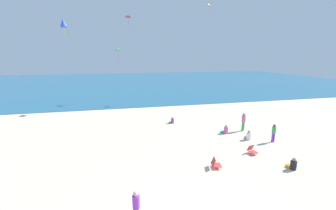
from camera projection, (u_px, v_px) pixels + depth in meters
The scene contains 15 objects.
ground_plane at pixel (160, 137), 18.09m from camera, with size 120.00×120.00×0.00m, color beige.
ocean_water at pixel (132, 82), 57.01m from camera, with size 120.00×60.00×0.05m, color #236084.
beach_chair_far_right at pixel (215, 163), 13.06m from camera, with size 0.70×0.69×0.63m.
beach_chair_mid_beach at pixel (252, 150), 14.96m from camera, with size 0.60×0.72×0.60m.
person_0 at pixel (172, 121), 21.77m from camera, with size 0.58×0.39×0.67m.
person_1 at pixel (244, 120), 19.36m from camera, with size 0.46×0.46×1.73m.
person_2 at pixel (248, 136), 17.50m from camera, with size 0.44×0.68×0.81m.
person_3 at pixel (226, 130), 18.90m from camera, with size 0.67×0.70×0.80m.
person_4 at pixel (136, 205), 8.52m from camera, with size 0.42×0.42×1.52m.
person_5 at pixel (274, 132), 16.85m from camera, with size 0.32×0.32×1.50m.
person_6 at pixel (293, 165), 12.89m from camera, with size 0.42×0.65×0.76m.
kite_orange at pixel (209, 4), 31.49m from camera, with size 0.82×0.85×1.33m.
kite_red at pixel (128, 16), 26.92m from camera, with size 0.92×0.99×1.48m.
kite_green at pixel (118, 49), 30.69m from camera, with size 1.04×0.95×1.85m.
kite_blue at pixel (63, 23), 20.92m from camera, with size 1.03×0.98×1.82m.
Camera 1 is at (-3.11, -6.73, 6.76)m, focal length 22.56 mm.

